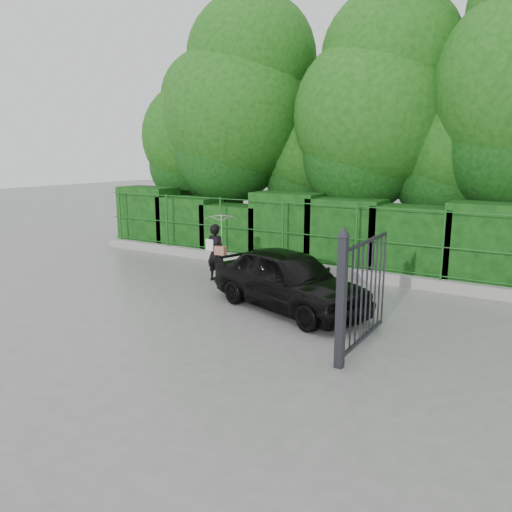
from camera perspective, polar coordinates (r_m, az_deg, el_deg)
The scene contains 8 objects.
ground at distance 11.86m, azimuth -9.26°, elevation -5.56°, with size 80.00×80.00×0.00m, color gray.
kerb at distance 15.38m, azimuth 1.75°, elevation -0.83°, with size 14.00×0.25×0.30m, color #9E9E99.
fence at distance 15.07m, azimuth 2.50°, elevation 2.97°, with size 14.13×0.06×1.80m.
hedge at distance 16.03m, azimuth 3.84°, elevation 2.93°, with size 14.20×1.20×2.25m.
trees at distance 17.47m, azimuth 10.75°, elevation 15.23°, with size 17.10×6.15×8.08m.
gate at distance 8.61m, azimuth 10.93°, elevation -4.02°, with size 0.22×2.33×2.36m.
woman at distance 13.66m, azimuth -4.22°, elevation 2.21°, with size 0.93×0.95×1.88m.
car at distance 11.26m, azimuth 3.75°, elevation -2.69°, with size 1.64×4.07×1.39m, color black.
Camera 1 is at (7.50, -8.50, 3.49)m, focal length 35.00 mm.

